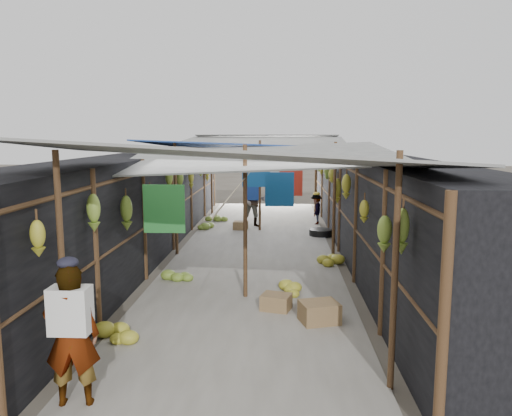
% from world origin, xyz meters
% --- Properties ---
extents(ground, '(80.00, 80.00, 0.00)m').
position_xyz_m(ground, '(0.00, 0.00, 0.00)').
color(ground, '#6B6356').
rests_on(ground, ground).
extents(aisle_slab, '(3.60, 16.00, 0.02)m').
position_xyz_m(aisle_slab, '(0.00, 6.50, 0.01)').
color(aisle_slab, '#9E998E').
rests_on(aisle_slab, ground).
extents(stall_left, '(1.40, 15.00, 2.30)m').
position_xyz_m(stall_left, '(-2.70, 6.50, 1.15)').
color(stall_left, black).
rests_on(stall_left, ground).
extents(stall_right, '(1.40, 15.00, 2.30)m').
position_xyz_m(stall_right, '(2.70, 6.50, 1.15)').
color(stall_right, black).
rests_on(stall_right, ground).
extents(crate_near, '(0.64, 0.57, 0.32)m').
position_xyz_m(crate_near, '(1.17, 1.87, 0.16)').
color(crate_near, olive).
rests_on(crate_near, ground).
extents(crate_mid, '(0.52, 0.46, 0.27)m').
position_xyz_m(crate_mid, '(0.53, 2.38, 0.13)').
color(crate_mid, olive).
rests_on(crate_mid, ground).
extents(crate_back, '(0.43, 0.37, 0.26)m').
position_xyz_m(crate_back, '(-0.56, 9.05, 0.13)').
color(crate_back, olive).
rests_on(crate_back, ground).
extents(black_basin, '(0.63, 0.63, 0.19)m').
position_xyz_m(black_basin, '(1.70, 8.30, 0.09)').
color(black_basin, black).
rests_on(black_basin, ground).
extents(vendor_elderly, '(0.60, 0.44, 1.50)m').
position_xyz_m(vendor_elderly, '(-1.51, -0.50, 0.75)').
color(vendor_elderly, white).
rests_on(vendor_elderly, ground).
extents(shopper_blue, '(0.79, 0.62, 1.61)m').
position_xyz_m(shopper_blue, '(-0.22, 9.52, 0.80)').
color(shopper_blue, '#1E549A').
rests_on(shopper_blue, ground).
extents(vendor_seated, '(0.46, 0.67, 0.95)m').
position_xyz_m(vendor_seated, '(1.70, 10.05, 0.48)').
color(vendor_seated, '#554D49').
rests_on(vendor_seated, ground).
extents(market_canopy, '(5.62, 15.20, 2.77)m').
position_xyz_m(market_canopy, '(0.03, 6.83, 2.40)').
color(market_canopy, brown).
rests_on(market_canopy, ground).
extents(hanging_bananas, '(3.95, 14.17, 0.86)m').
position_xyz_m(hanging_bananas, '(-0.12, 6.33, 1.64)').
color(hanging_bananas, '#AAA42B').
rests_on(hanging_bananas, ground).
extents(floor_bananas, '(3.97, 10.04, 0.33)m').
position_xyz_m(floor_bananas, '(-0.97, 5.19, 0.14)').
color(floor_bananas, '#AAA42B').
rests_on(floor_bananas, ground).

